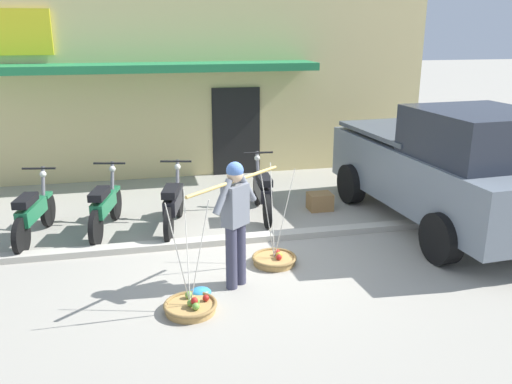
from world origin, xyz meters
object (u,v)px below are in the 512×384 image
Objects in this scene: motorcycle_second_in_row at (105,207)px; motorcycle_end_of_row at (262,192)px; motorcycle_third_in_row at (174,204)px; plastic_litter_bag at (200,293)px; fruit_vendor at (235,216)px; motorcycle_nearest_shop at (33,214)px; parked_truck at (447,168)px; fruit_basket_right_side at (274,259)px; wooden_crate at (320,201)px; fruit_basket_left_side at (191,306)px.

motorcycle_end_of_row is (2.73, 0.23, 0.00)m from motorcycle_second_in_row.
motorcycle_second_in_row and motorcycle_third_in_row have the same top height.
motorcycle_second_in_row reaches higher than plastic_litter_bag.
plastic_litter_bag is (1.27, -2.60, -0.38)m from motorcycle_second_in_row.
motorcycle_end_of_row is (1.61, 0.33, 0.00)m from motorcycle_third_in_row.
motorcycle_third_in_row is at bearing 106.13° from fruit_vendor.
motorcycle_nearest_shop is 0.38× the size of parked_truck.
fruit_basket_right_side is 3.94m from motorcycle_nearest_shop.
fruit_basket_right_side is 2.09m from motorcycle_end_of_row.
wooden_crate is at bearing 52.04° from fruit_vendor.
motorcycle_end_of_row is 6.50× the size of plastic_litter_bag.
fruit_vendor reaches higher than motorcycle_nearest_shop.
motorcycle_nearest_shop is (-3.54, 1.70, 0.38)m from fruit_basket_right_side.
motorcycle_third_in_row is 1.64m from motorcycle_end_of_row.
wooden_crate is at bearing 5.09° from motorcycle_end_of_row.
fruit_vendor is 3.69m from motorcycle_nearest_shop.
fruit_basket_left_side and fruit_basket_right_side have the same top height.
motorcycle_third_in_row reaches higher than plastic_litter_bag.
parked_truck is (3.22, 0.89, 0.96)m from fruit_basket_right_side.
motorcycle_second_in_row is 2.74m from motorcycle_end_of_row.
fruit_basket_left_side is at bearing -156.31° from parked_truck.
fruit_vendor is at bearing -127.96° from wooden_crate.
motorcycle_second_in_row is at bearing -175.17° from wooden_crate.
motorcycle_end_of_row is (1.62, 3.14, 0.38)m from fruit_basket_left_side.
motorcycle_nearest_shop is 3.84m from motorcycle_end_of_row.
parked_truck is at bearing 20.91° from plastic_litter_bag.
plastic_litter_bag is at bearing -117.41° from motorcycle_end_of_row.
parked_truck is (4.53, -0.81, 0.58)m from motorcycle_third_in_row.
motorcycle_second_in_row and motorcycle_end_of_row have the same top height.
wooden_crate is at bearing 8.92° from motorcycle_third_in_row.
fruit_basket_right_side reaches higher than plastic_litter_bag.
motorcycle_third_in_row is 2.80m from wooden_crate.
fruit_vendor is at bearing 24.90° from plastic_litter_bag.
fruit_basket_left_side is (-0.66, -0.55, -0.90)m from fruit_vendor.
motorcycle_second_in_row is at bearing 174.67° from motorcycle_third_in_row.
motorcycle_end_of_row is at bearing 4.72° from motorcycle_second_in_row.
plastic_litter_bag is at bearing -159.09° from parked_truck.
motorcycle_third_in_row and motorcycle_end_of_row have the same top height.
fruit_basket_left_side is at bearing -69.07° from motorcycle_second_in_row.
parked_truck reaches higher than fruit_basket_left_side.
fruit_vendor is 0.94× the size of motorcycle_third_in_row.
motorcycle_second_in_row is at bearing 126.91° from fruit_vendor.
wooden_crate is (1.14, 0.10, -0.29)m from motorcycle_end_of_row.
motorcycle_nearest_shop is 0.99× the size of motorcycle_end_of_row.
motorcycle_end_of_row is at bearing 62.59° from plastic_litter_bag.
fruit_vendor is 0.94× the size of motorcycle_second_in_row.
motorcycle_second_in_row is 0.37× the size of parked_truck.
fruit_basket_left_side is 5.05m from parked_truck.
fruit_basket_right_side is at bearing -36.59° from motorcycle_second_in_row.
motorcycle_nearest_shop and motorcycle_end_of_row have the same top height.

